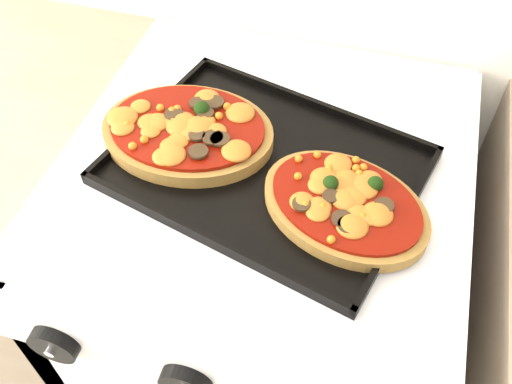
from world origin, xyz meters
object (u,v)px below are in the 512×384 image
(baking_tray, at_px, (266,165))
(pizza_right, at_px, (345,204))
(stove, at_px, (263,308))
(pizza_left, at_px, (187,130))

(baking_tray, distance_m, pizza_right, 0.13)
(baking_tray, bearing_deg, stove, 119.40)
(baking_tray, distance_m, pizza_left, 0.13)
(stove, bearing_deg, pizza_left, -176.74)
(stove, relative_size, baking_tray, 2.20)
(baking_tray, height_order, pizza_right, pizza_right)
(stove, distance_m, pizza_right, 0.50)
(stove, relative_size, pizza_right, 3.98)
(baking_tray, relative_size, pizza_right, 1.81)
(stove, height_order, baking_tray, baking_tray)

